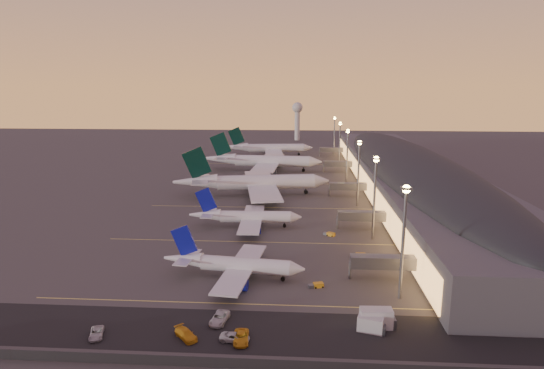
# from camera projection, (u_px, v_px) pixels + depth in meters

# --- Properties ---
(ground) EXTENTS (700.00, 700.00, 0.00)m
(ground) POSITION_uv_depth(u_px,v_px,m) (256.00, 237.00, 142.55)
(ground) COLOR #3F3C3A
(airliner_narrow_south) EXTENTS (35.89, 32.27, 12.81)m
(airliner_narrow_south) POSITION_uv_depth(u_px,v_px,m) (233.00, 265.00, 111.68)
(airliner_narrow_south) COLOR silver
(airliner_narrow_south) RESTS_ON ground
(airliner_narrow_north) EXTENTS (37.68, 33.59, 13.49)m
(airliner_narrow_north) POSITION_uv_depth(u_px,v_px,m) (246.00, 217.00, 151.68)
(airliner_narrow_north) COLOR silver
(airliner_narrow_north) RESTS_ON ground
(airliner_wide_near) EXTENTS (67.26, 61.98, 21.56)m
(airliner_wide_near) POSITION_uv_depth(u_px,v_px,m) (253.00, 183.00, 195.33)
(airliner_wide_near) COLOR silver
(airliner_wide_near) RESTS_ON ground
(airliner_wide_mid) EXTENTS (66.66, 60.76, 21.34)m
(airliner_wide_mid) POSITION_uv_depth(u_px,v_px,m) (262.00, 161.00, 251.73)
(airliner_wide_mid) COLOR silver
(airliner_wide_mid) RESTS_ON ground
(airliner_wide_far) EXTENTS (60.84, 55.70, 19.46)m
(airliner_wide_far) POSITION_uv_depth(u_px,v_px,m) (268.00, 148.00, 307.00)
(airliner_wide_far) COLOR silver
(airliner_wide_far) RESTS_ON ground
(terminal_building) EXTENTS (56.35, 255.00, 17.46)m
(terminal_building) POSITION_uv_depth(u_px,v_px,m) (406.00, 170.00, 207.44)
(terminal_building) COLOR #49484D
(terminal_building) RESTS_ON ground
(light_masts) EXTENTS (2.20, 217.20, 25.90)m
(light_masts) POSITION_uv_depth(u_px,v_px,m) (352.00, 153.00, 199.91)
(light_masts) COLOR slate
(light_masts) RESTS_ON ground
(radar_tower) EXTENTS (9.00, 9.00, 32.50)m
(radar_tower) POSITION_uv_depth(u_px,v_px,m) (297.00, 115.00, 390.76)
(radar_tower) COLOR silver
(radar_tower) RESTS_ON ground
(service_lane) EXTENTS (260.00, 16.00, 0.01)m
(service_lane) POSITION_uv_depth(u_px,v_px,m) (228.00, 330.00, 87.94)
(service_lane) COLOR black
(service_lane) RESTS_ON ground
(lane_markings) EXTENTS (90.00, 180.36, 0.00)m
(lane_markings) POSITION_uv_depth(u_px,v_px,m) (266.00, 204.00, 181.55)
(lane_markings) COLOR #D8C659
(lane_markings) RESTS_ON ground
(fence) EXTENTS (124.00, 0.12, 2.00)m
(fence) POSITION_uv_depth(u_px,v_px,m) (217.00, 363.00, 76.03)
(fence) COLOR #2D2D30
(fence) RESTS_ON ground
(baggage_tug_a) EXTENTS (3.47, 1.59, 1.03)m
(baggage_tug_a) POSITION_uv_depth(u_px,v_px,m) (276.00, 272.00, 114.05)
(baggage_tug_a) COLOR gold
(baggage_tug_a) RESTS_ON ground
(baggage_tug_b) EXTENTS (3.78, 2.31, 1.06)m
(baggage_tug_b) POSITION_uv_depth(u_px,v_px,m) (317.00, 285.00, 106.63)
(baggage_tug_b) COLOR gold
(baggage_tug_b) RESTS_ON ground
(baggage_tug_c) EXTENTS (3.82, 3.17, 1.08)m
(baggage_tug_c) POSITION_uv_depth(u_px,v_px,m) (330.00, 234.00, 143.39)
(baggage_tug_c) COLOR gold
(baggage_tug_c) RESTS_ON ground
(catering_truck_a) EXTENTS (5.66, 3.46, 2.98)m
(catering_truck_a) POSITION_uv_depth(u_px,v_px,m) (372.00, 325.00, 87.07)
(catering_truck_a) COLOR silver
(catering_truck_a) RESTS_ON ground
(catering_truck_b) EXTENTS (6.95, 2.94, 3.85)m
(catering_truck_b) POSITION_uv_depth(u_px,v_px,m) (378.00, 319.00, 88.72)
(catering_truck_b) COLOR silver
(catering_truck_b) RESTS_ON ground
(baggage_tug_d) EXTENTS (4.10, 1.87, 1.22)m
(baggage_tug_d) POSITION_uv_depth(u_px,v_px,m) (359.00, 256.00, 124.90)
(baggage_tug_d) COLOR gold
(baggage_tug_d) RESTS_ON ground
(service_van_a) EXTENTS (3.76, 5.58, 1.42)m
(service_van_a) POSITION_uv_depth(u_px,v_px,m) (96.00, 333.00, 85.62)
(service_van_a) COLOR silver
(service_van_a) RESTS_ON ground
(service_van_b) EXTENTS (5.65, 5.81, 1.67)m
(service_van_b) POSITION_uv_depth(u_px,v_px,m) (186.00, 334.00, 85.00)
(service_van_b) COLOR gold
(service_van_b) RESTS_ON ground
(service_van_c) EXTENTS (3.80, 6.63, 1.74)m
(service_van_c) POSITION_uv_depth(u_px,v_px,m) (219.00, 318.00, 90.83)
(service_van_c) COLOR silver
(service_van_c) RESTS_ON ground
(service_van_d) EXTENTS (3.20, 6.10, 1.64)m
(service_van_d) POSITION_uv_depth(u_px,v_px,m) (241.00, 337.00, 83.95)
(service_van_d) COLOR gold
(service_van_d) RESTS_ON ground
(service_van_e) EXTENTS (5.78, 3.01, 1.55)m
(service_van_e) POSITION_uv_depth(u_px,v_px,m) (235.00, 337.00, 84.12)
(service_van_e) COLOR silver
(service_van_e) RESTS_ON ground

